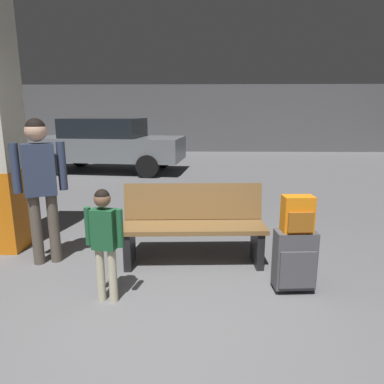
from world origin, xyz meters
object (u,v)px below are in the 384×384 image
object	(u,v)px
backpack_bright	(298,214)
child	(104,234)
adult	(40,176)
parked_car_far	(109,144)
bench	(193,225)
suitcase	(295,260)

from	to	relation	value
backpack_bright	child	xyz separation A→B (m)	(-1.75, -0.22, -0.12)
adult	parked_car_far	distance (m)	6.31
backpack_bright	adult	bearing A→B (deg)	167.30
bench	backpack_bright	distance (m)	1.22
suitcase	backpack_bright	size ratio (longest dim) A/B	1.78
bench	adult	xyz separation A→B (m)	(-1.68, -0.06, 0.56)
backpack_bright	parked_car_far	world-z (taller)	parked_car_far
suitcase	parked_car_far	distance (m)	7.71
backpack_bright	child	distance (m)	1.76
bench	backpack_bright	xyz separation A→B (m)	(0.98, -0.66, 0.33)
suitcase	backpack_bright	world-z (taller)	backpack_bright
adult	parked_car_far	size ratio (longest dim) A/B	0.38
suitcase	adult	bearing A→B (deg)	167.30
bench	adult	size ratio (longest dim) A/B	1.00
child	adult	size ratio (longest dim) A/B	0.64
adult	bench	bearing A→B (deg)	2.10
suitcase	adult	distance (m)	2.80
adult	suitcase	bearing A→B (deg)	-12.70
bench	parked_car_far	size ratio (longest dim) A/B	0.38
suitcase	backpack_bright	distance (m)	0.45
adult	parked_car_far	xyz separation A→B (m)	(-0.87, 6.25, -0.20)
suitcase	adult	size ratio (longest dim) A/B	0.37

